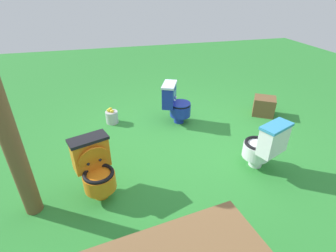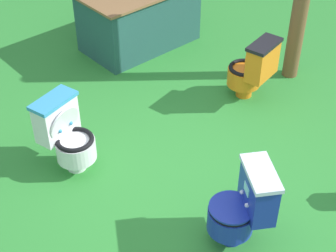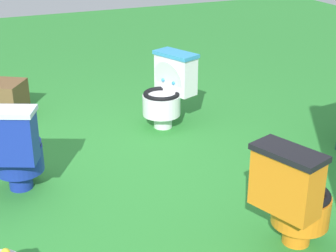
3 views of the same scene
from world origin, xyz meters
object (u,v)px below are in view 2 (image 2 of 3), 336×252
Objects in this scene: toilet_white at (67,134)px; vendor_table at (139,17)px; toilet_blue at (243,206)px; toilet_orange at (252,69)px.

vendor_table is at bearing -159.58° from toilet_white.
vendor_table reaches higher than toilet_blue.
toilet_orange is (1.40, 1.50, 0.00)m from toilet_blue.
toilet_blue and toilet_white have the same top height.
toilet_orange is 1.77m from vendor_table.
toilet_blue is 3.38m from vendor_table.
toilet_white is 1.00× the size of toilet_orange.
toilet_orange is at bearing -18.72° from toilet_blue.
toilet_white is 2.42m from vendor_table.
vendor_table is (-0.39, 1.72, 0.02)m from toilet_orange.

